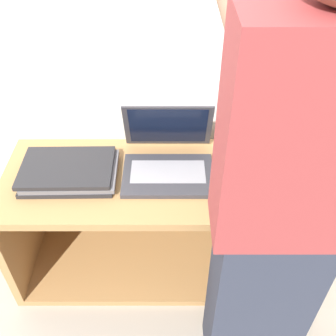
% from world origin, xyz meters
% --- Properties ---
extents(ground_plane, '(12.00, 12.00, 0.00)m').
position_xyz_m(ground_plane, '(0.00, 0.00, 0.00)').
color(ground_plane, '#9E9384').
extents(cart, '(1.41, 0.52, 0.58)m').
position_xyz_m(cart, '(0.00, 0.32, 0.29)').
color(cart, '#A87A47').
rests_on(cart, ground_plane).
extents(laptop_open, '(0.38, 0.34, 0.26)m').
position_xyz_m(laptop_open, '(0.00, 0.32, 0.63)').
color(laptop_open, '#333338').
rests_on(laptop_open, cart).
extents(laptop_stack_left, '(0.40, 0.27, 0.06)m').
position_xyz_m(laptop_stack_left, '(-0.41, 0.26, 0.61)').
color(laptop_stack_left, '#232326').
rests_on(laptop_stack_left, cart).
extents(laptop_stack_right, '(0.40, 0.28, 0.13)m').
position_xyz_m(laptop_stack_right, '(0.41, 0.26, 0.65)').
color(laptop_stack_right, slate).
rests_on(laptop_stack_right, cart).
extents(person, '(0.40, 0.53, 1.66)m').
position_xyz_m(person, '(0.32, -0.19, 0.84)').
color(person, '#2D3342').
rests_on(person, ground_plane).
extents(inventory_tag, '(0.06, 0.02, 0.01)m').
position_xyz_m(inventory_tag, '(0.41, 0.20, 0.72)').
color(inventory_tag, red).
rests_on(inventory_tag, laptop_stack_right).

